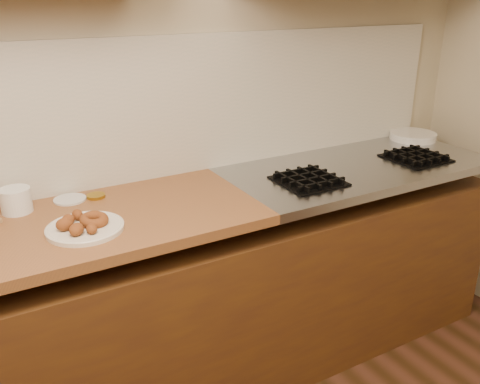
% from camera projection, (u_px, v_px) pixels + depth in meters
% --- Properties ---
extents(wall_back, '(4.00, 0.02, 2.70)m').
position_uv_depth(wall_back, '(87.00, 78.00, 1.97)').
color(wall_back, '#C1B392').
rests_on(wall_back, ground).
extents(base_cabinet, '(3.60, 0.60, 0.77)m').
position_uv_depth(base_cabinet, '(132.00, 327.00, 2.07)').
color(base_cabinet, '#543110').
rests_on(base_cabinet, floor).
extents(stovetop, '(1.30, 0.62, 0.04)m').
position_uv_depth(stovetop, '(357.00, 168.00, 2.42)').
color(stovetop, '#9EA0A5').
rests_on(stovetop, base_cabinet).
extents(backsplash, '(3.60, 0.02, 0.60)m').
position_uv_depth(backsplash, '(92.00, 117.00, 2.01)').
color(backsplash, '#BCB8A8').
rests_on(backsplash, wall_back).
extents(burner_grates, '(0.91, 0.26, 0.03)m').
position_uv_depth(burner_grates, '(366.00, 167.00, 2.33)').
color(burner_grates, black).
rests_on(burner_grates, stovetop).
extents(donut_plate, '(0.26, 0.26, 0.02)m').
position_uv_depth(donut_plate, '(85.00, 228.00, 1.74)').
color(donut_plate, silver).
rests_on(donut_plate, butcher_block).
extents(ring_donut, '(0.14, 0.14, 0.04)m').
position_uv_depth(ring_donut, '(94.00, 220.00, 1.74)').
color(ring_donut, brown).
rests_on(ring_donut, donut_plate).
extents(fried_dough_chunks, '(0.12, 0.18, 0.05)m').
position_uv_depth(fried_dough_chunks, '(74.00, 224.00, 1.71)').
color(fried_dough_chunks, brown).
rests_on(fried_dough_chunks, donut_plate).
extents(plastic_tub, '(0.13, 0.13, 0.09)m').
position_uv_depth(plastic_tub, '(16.00, 200.00, 1.87)').
color(plastic_tub, white).
rests_on(plastic_tub, butcher_block).
extents(tub_lid, '(0.14, 0.14, 0.01)m').
position_uv_depth(tub_lid, '(70.00, 199.00, 1.99)').
color(tub_lid, silver).
rests_on(tub_lid, butcher_block).
extents(brass_jar_lid, '(0.08, 0.08, 0.01)m').
position_uv_depth(brass_jar_lid, '(96.00, 196.00, 2.02)').
color(brass_jar_lid, '#A98620').
rests_on(brass_jar_lid, butcher_block).
extents(plate_stack, '(0.25, 0.25, 0.04)m').
position_uv_depth(plate_stack, '(413.00, 136.00, 2.80)').
color(plate_stack, silver).
rests_on(plate_stack, stovetop).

